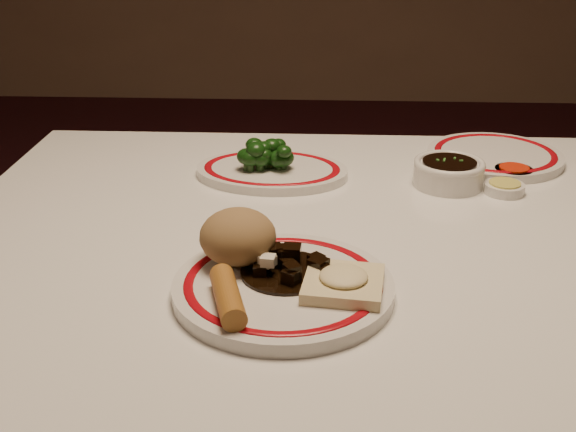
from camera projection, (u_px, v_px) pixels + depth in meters
The scene contains 12 objects.
dining_table at pixel (355, 287), 1.07m from camera, with size 1.20×0.90×0.75m.
main_plate at pixel (283, 287), 0.86m from camera, with size 0.35×0.35×0.02m.
rice_mound at pixel (238, 237), 0.89m from camera, with size 0.10×0.10×0.07m, color olive.
spring_roll at pixel (228, 296), 0.80m from camera, with size 0.03×0.03×0.10m, color #A96D29.
fried_wonton at pixel (343, 282), 0.84m from camera, with size 0.10×0.10×0.03m.
stirfry_heap at pixel (287, 264), 0.88m from camera, with size 0.11×0.11×0.03m.
broccoli_plate at pixel (272, 171), 1.23m from camera, with size 0.27×0.24×0.02m.
broccoli_pile at pixel (267, 155), 1.21m from camera, with size 0.10×0.08×0.05m.
soy_bowl at pixel (448, 174), 1.18m from camera, with size 0.11×0.11×0.04m.
sweet_sour_dish at pixel (514, 172), 1.22m from camera, with size 0.06×0.06×0.02m.
mustard_dish at pixel (504, 188), 1.16m from camera, with size 0.06×0.06×0.02m.
far_plate at pixel (495, 156), 1.30m from camera, with size 0.30×0.30×0.02m.
Camera 1 is at (-0.05, -0.93, 1.19)m, focal length 45.00 mm.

